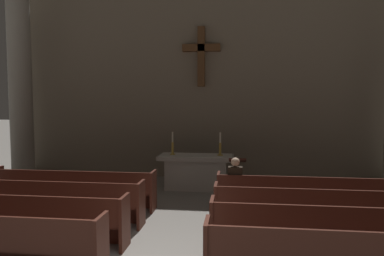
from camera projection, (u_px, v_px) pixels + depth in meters
pew_left_row_2 at (18, 218)px, 6.56m from camera, size 4.02×0.50×0.95m
pew_left_row_3 at (49, 201)px, 7.64m from camera, size 4.02×0.50×0.95m
pew_left_row_4 at (73, 189)px, 8.73m from camera, size 4.02×0.50×0.95m
pew_right_row_2 at (333, 231)px, 5.89m from camera, size 4.02×0.50×0.95m
pew_right_row_3 at (318, 211)px, 6.97m from camera, size 4.02×0.50×0.95m
pew_right_row_4 at (307, 196)px, 8.06m from camera, size 4.02×0.50×0.95m
column_left_third at (20, 81)px, 11.64m from camera, size 1.07×1.07×6.61m
altar at (196, 171)px, 10.62m from camera, size 2.20×0.90×1.01m
candlestick_left at (173, 147)px, 10.65m from camera, size 0.16×0.16×0.67m
candlestick_right at (220, 148)px, 10.48m from camera, size 0.16×0.16×0.67m
apse_with_cross at (202, 69)px, 12.09m from camera, size 12.67×0.48×7.32m
lectern at (237, 181)px, 9.28m from camera, size 0.44×0.36×1.15m
lone_worshipper at (235, 184)px, 8.28m from camera, size 0.32×0.43×1.32m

